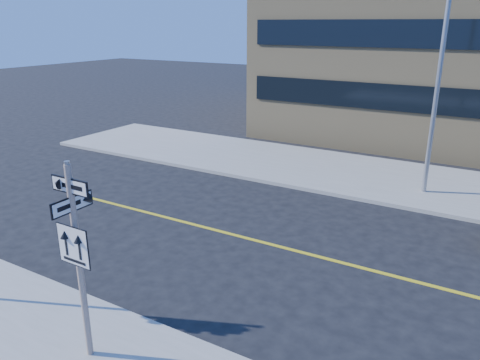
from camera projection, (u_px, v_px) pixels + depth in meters
The scene contains 3 objects.
ground at pixel (169, 300), 11.56m from camera, with size 120.00×120.00×0.00m, color black.
sign_pole at pixel (77, 252), 8.73m from camera, with size 0.92×0.92×4.06m.
streetlight_a at pixel (438, 74), 16.87m from camera, with size 0.55×2.25×8.00m.
Camera 1 is at (6.61, -7.70, 6.51)m, focal length 35.00 mm.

